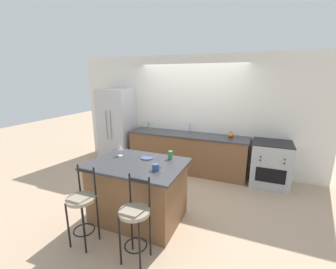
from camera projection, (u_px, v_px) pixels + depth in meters
ground_plane at (181, 176)px, 5.14m from camera, size 18.00×18.00×0.00m
wall_back at (191, 113)px, 5.42m from camera, size 6.00×0.07×2.70m
back_counter at (187, 152)px, 5.35m from camera, size 2.80×0.67×0.92m
sink_faucet at (190, 126)px, 5.38m from camera, size 0.02×0.13×0.22m
kitchen_island at (138, 191)px, 3.50m from camera, size 1.43×1.04×0.94m
refrigerator at (118, 126)px, 5.87m from camera, size 0.79×0.74×1.92m
oven_range at (271, 164)px, 4.63m from camera, size 0.75×0.71×0.92m
bar_stool_near at (82, 206)px, 2.94m from camera, size 0.37×0.37×1.08m
bar_stool_far at (135, 219)px, 2.66m from camera, size 0.37×0.37×1.08m
dinner_plate at (147, 158)px, 3.58m from camera, size 0.21×0.21×0.02m
wine_glass at (120, 147)px, 3.66m from camera, size 0.08×0.08×0.21m
coffee_mug at (156, 167)px, 3.11m from camera, size 0.12×0.09×0.09m
tumbler_cup at (170, 155)px, 3.54m from camera, size 0.07×0.07×0.13m
pumpkin_decoration at (231, 135)px, 4.90m from camera, size 0.14×0.14×0.13m
soap_bottle at (149, 126)px, 5.71m from camera, size 0.05×0.05×0.16m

